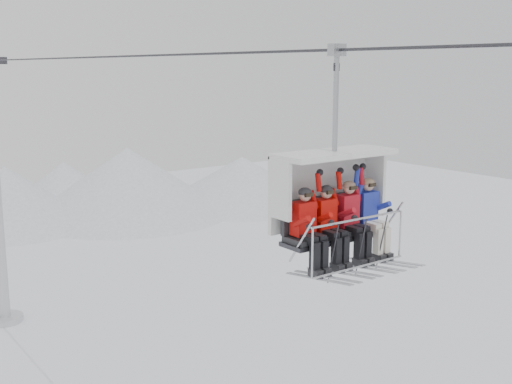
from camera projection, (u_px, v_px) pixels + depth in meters
haul_cable at (256, 52)px, 13.36m from camera, size 0.06×50.00×0.06m
chairlift_carrier at (329, 193)px, 12.03m from camera, size 2.42×1.17×3.98m
skier_far_left at (307, 226)px, 11.42m from camera, size 0.41×1.69×1.64m
skier_center_left at (329, 222)px, 11.72m from camera, size 0.41×1.69×1.62m
skier_center_right at (351, 218)px, 12.05m from camera, size 0.42×1.69×1.65m
skier_far_right at (370, 214)px, 12.35m from camera, size 0.42×1.69×1.65m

